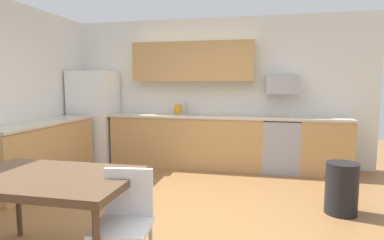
{
  "coord_description": "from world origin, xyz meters",
  "views": [
    {
      "loc": [
        0.94,
        -3.3,
        1.5
      ],
      "look_at": [
        0.0,
        1.0,
        1.0
      ],
      "focal_mm": 29.75,
      "sensor_mm": 36.0,
      "label": 1
    }
  ],
  "objects_px": {
    "oven_range": "(280,145)",
    "chair_near_table": "(125,217)",
    "trash_bin": "(342,188)",
    "dining_table": "(48,183)",
    "kettle": "(178,110)",
    "refrigerator": "(94,117)",
    "microwave": "(282,85)"
  },
  "relations": [
    {
      "from": "oven_range",
      "to": "chair_near_table",
      "type": "height_order",
      "value": "oven_range"
    },
    {
      "from": "oven_range",
      "to": "trash_bin",
      "type": "bearing_deg",
      "value": -71.35
    },
    {
      "from": "chair_near_table",
      "to": "trash_bin",
      "type": "xyz_separation_m",
      "value": [
        1.92,
        1.71,
        -0.2
      ]
    },
    {
      "from": "dining_table",
      "to": "kettle",
      "type": "xyz_separation_m",
      "value": [
        0.18,
        3.45,
        0.31
      ]
    },
    {
      "from": "refrigerator",
      "to": "chair_near_table",
      "type": "bearing_deg",
      "value": -57.74
    },
    {
      "from": "oven_range",
      "to": "chair_near_table",
      "type": "xyz_separation_m",
      "value": [
        -1.32,
        -3.46,
        0.05
      ]
    },
    {
      "from": "kettle",
      "to": "refrigerator",
      "type": "bearing_deg",
      "value": -175.41
    },
    {
      "from": "microwave",
      "to": "trash_bin",
      "type": "height_order",
      "value": "microwave"
    },
    {
      "from": "refrigerator",
      "to": "dining_table",
      "type": "distance_m",
      "value": 3.63
    },
    {
      "from": "dining_table",
      "to": "chair_near_table",
      "type": "height_order",
      "value": "chair_near_table"
    },
    {
      "from": "refrigerator",
      "to": "kettle",
      "type": "distance_m",
      "value": 1.63
    },
    {
      "from": "oven_range",
      "to": "refrigerator",
      "type": "bearing_deg",
      "value": -178.67
    },
    {
      "from": "trash_bin",
      "to": "chair_near_table",
      "type": "bearing_deg",
      "value": -138.23
    },
    {
      "from": "dining_table",
      "to": "chair_near_table",
      "type": "relative_size",
      "value": 1.65
    },
    {
      "from": "chair_near_table",
      "to": "kettle",
      "type": "relative_size",
      "value": 4.25
    },
    {
      "from": "refrigerator",
      "to": "oven_range",
      "type": "relative_size",
      "value": 1.91
    },
    {
      "from": "microwave",
      "to": "trash_bin",
      "type": "xyz_separation_m",
      "value": [
        0.59,
        -1.85,
        -1.19
      ]
    },
    {
      "from": "microwave",
      "to": "oven_range",
      "type": "bearing_deg",
      "value": -90.0
    },
    {
      "from": "microwave",
      "to": "dining_table",
      "type": "xyz_separation_m",
      "value": [
        -2.02,
        -3.5,
        -0.78
      ]
    },
    {
      "from": "chair_near_table",
      "to": "refrigerator",
      "type": "bearing_deg",
      "value": 122.26
    },
    {
      "from": "trash_bin",
      "to": "refrigerator",
      "type": "bearing_deg",
      "value": 157.58
    },
    {
      "from": "refrigerator",
      "to": "trash_bin",
      "type": "relative_size",
      "value": 2.89
    },
    {
      "from": "oven_range",
      "to": "dining_table",
      "type": "relative_size",
      "value": 0.65
    },
    {
      "from": "chair_near_table",
      "to": "kettle",
      "type": "bearing_deg",
      "value": 98.37
    },
    {
      "from": "refrigerator",
      "to": "trash_bin",
      "type": "xyz_separation_m",
      "value": [
        4.05,
        -1.67,
        -0.57
      ]
    },
    {
      "from": "kettle",
      "to": "oven_range",
      "type": "bearing_deg",
      "value": -1.56
    },
    {
      "from": "refrigerator",
      "to": "trash_bin",
      "type": "distance_m",
      "value": 4.42
    },
    {
      "from": "chair_near_table",
      "to": "trash_bin",
      "type": "relative_size",
      "value": 1.42
    },
    {
      "from": "microwave",
      "to": "kettle",
      "type": "distance_m",
      "value": 1.9
    },
    {
      "from": "kettle",
      "to": "dining_table",
      "type": "bearing_deg",
      "value": -92.92
    },
    {
      "from": "dining_table",
      "to": "refrigerator",
      "type": "bearing_deg",
      "value": 113.44
    },
    {
      "from": "microwave",
      "to": "chair_near_table",
      "type": "distance_m",
      "value": 3.92
    }
  ]
}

